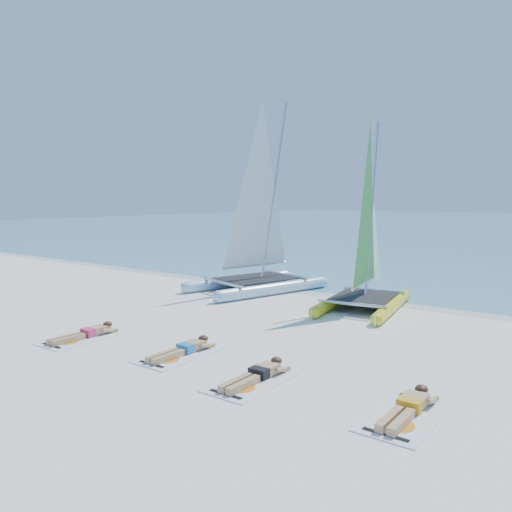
% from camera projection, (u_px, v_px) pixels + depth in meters
% --- Properties ---
extents(ground, '(140.00, 140.00, 0.00)m').
position_uv_depth(ground, '(245.00, 327.00, 13.25)').
color(ground, white).
rests_on(ground, ground).
extents(wet_sand_strip, '(140.00, 1.40, 0.01)m').
position_uv_depth(wet_sand_strip, '(340.00, 295.00, 17.64)').
color(wet_sand_strip, silver).
rests_on(wet_sand_strip, ground).
extents(catamaran_blue, '(3.89, 5.79, 7.23)m').
position_uv_depth(catamaran_blue, '(258.00, 232.00, 18.33)').
color(catamaran_blue, '#BADFF5').
rests_on(catamaran_blue, ground).
extents(catamaran_yellow, '(2.79, 4.86, 6.04)m').
position_uv_depth(catamaran_yellow, '(369.00, 246.00, 15.65)').
color(catamaran_yellow, yellow).
rests_on(catamaran_yellow, ground).
extents(towel_a, '(1.00, 1.85, 0.02)m').
position_uv_depth(towel_a, '(80.00, 339.00, 12.07)').
color(towel_a, silver).
rests_on(towel_a, ground).
extents(sunbather_a, '(0.37, 1.73, 0.26)m').
position_uv_depth(sunbather_a, '(87.00, 333.00, 12.22)').
color(sunbather_a, tan).
rests_on(sunbather_a, towel_a).
extents(towel_b, '(1.00, 1.85, 0.02)m').
position_uv_depth(towel_b, '(178.00, 356.00, 10.79)').
color(towel_b, silver).
rests_on(towel_b, ground).
extents(sunbather_b, '(0.37, 1.73, 0.26)m').
position_uv_depth(sunbather_b, '(184.00, 348.00, 10.93)').
color(sunbather_b, tan).
rests_on(sunbather_b, towel_b).
extents(towel_c, '(1.00, 1.85, 0.02)m').
position_uv_depth(towel_c, '(252.00, 382.00, 9.23)').
color(towel_c, silver).
rests_on(towel_c, ground).
extents(sunbather_c, '(0.37, 1.73, 0.26)m').
position_uv_depth(sunbather_c, '(258.00, 373.00, 9.37)').
color(sunbather_c, tan).
rests_on(sunbather_c, towel_c).
extents(towel_d, '(1.00, 1.85, 0.02)m').
position_uv_depth(towel_d, '(404.00, 417.00, 7.75)').
color(towel_d, silver).
rests_on(towel_d, ground).
extents(sunbather_d, '(0.37, 1.73, 0.26)m').
position_uv_depth(sunbather_d, '(409.00, 406.00, 7.90)').
color(sunbather_d, tan).
rests_on(sunbather_d, towel_d).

